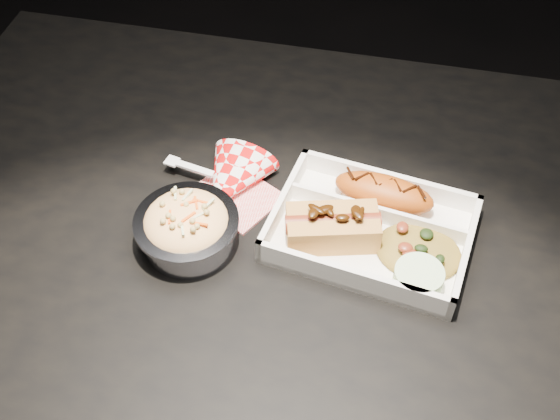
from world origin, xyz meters
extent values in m
cube|color=black|center=(0.00, 0.00, 0.73)|extent=(1.20, 0.80, 0.03)
cylinder|color=black|center=(-0.55, 0.35, 0.36)|extent=(0.05, 0.05, 0.72)
cube|color=white|center=(0.08, 0.01, 0.75)|extent=(0.27, 0.22, 0.01)
cube|color=white|center=(0.10, 0.09, 0.77)|extent=(0.25, 0.05, 0.04)
cube|color=white|center=(0.07, -0.08, 0.77)|extent=(0.25, 0.05, 0.04)
cube|color=white|center=(-0.04, 0.03, 0.77)|extent=(0.03, 0.18, 0.04)
cube|color=white|center=(0.20, -0.01, 0.77)|extent=(0.03, 0.18, 0.04)
cube|color=white|center=(0.09, 0.03, 0.77)|extent=(0.23, 0.04, 0.03)
ellipsoid|color=#A84910|center=(0.09, 0.06, 0.78)|extent=(0.14, 0.07, 0.04)
cube|color=#C38942|center=(0.04, -0.03, 0.78)|extent=(0.12, 0.05, 0.04)
cube|color=#C38942|center=(0.03, 0.01, 0.78)|extent=(0.12, 0.05, 0.04)
cylinder|color=maroon|center=(0.04, -0.01, 0.79)|extent=(0.12, 0.06, 0.03)
ellipsoid|color=olive|center=(0.15, -0.01, 0.77)|extent=(0.12, 0.11, 0.03)
cylinder|color=beige|center=(0.15, -0.06, 0.77)|extent=(0.06, 0.06, 0.03)
cylinder|color=silver|center=(-0.14, -0.05, 0.77)|extent=(0.12, 0.12, 0.04)
cylinder|color=silver|center=(-0.14, -0.05, 0.79)|extent=(0.13, 0.13, 0.01)
ellipsoid|color=beige|center=(-0.14, -0.05, 0.79)|extent=(0.11, 0.11, 0.04)
cube|color=red|center=(-0.11, 0.04, 0.75)|extent=(0.14, 0.13, 0.00)
cone|color=red|center=(-0.12, 0.05, 0.77)|extent=(0.12, 0.13, 0.10)
cube|color=white|center=(-0.17, 0.06, 0.77)|extent=(0.06, 0.02, 0.00)
cube|color=white|center=(-0.20, 0.07, 0.77)|extent=(0.02, 0.02, 0.00)
camera|label=1|loc=(0.09, -0.58, 1.46)|focal=45.00mm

